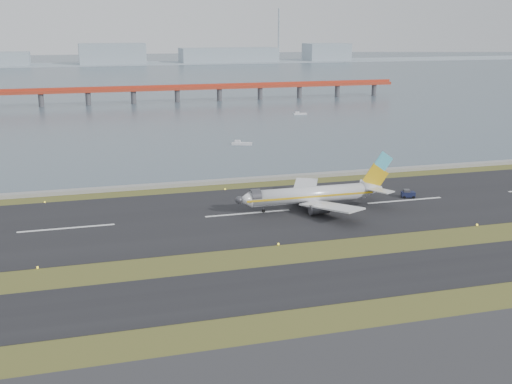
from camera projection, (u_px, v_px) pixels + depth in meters
ground at (291, 258)px, 118.91m from camera, size 1000.00×1000.00×0.00m
taxiway_strip at (314, 282)px, 107.75m from camera, size 1000.00×18.00×0.10m
runway_strip at (248, 214)px, 146.78m from camera, size 1000.00×45.00×0.10m
seawall at (219, 182)px, 174.54m from camera, size 1000.00×2.50×1.00m
bay_water at (114, 75)px, 546.33m from camera, size 1400.00×800.00×1.30m
red_pier at (177, 89)px, 354.74m from camera, size 260.00×5.00×10.20m
far_shoreline at (116, 58)px, 697.12m from camera, size 1400.00×80.00×60.50m
airliner at (315, 194)px, 150.00m from camera, size 38.52×32.89×12.80m
pushback_tug at (408, 194)px, 160.01m from camera, size 3.69×2.69×2.12m
workboat_near at (241, 143)px, 230.22m from camera, size 7.50×4.77×1.74m
workboat_far at (300, 114)px, 306.99m from camera, size 6.52×2.81×1.53m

